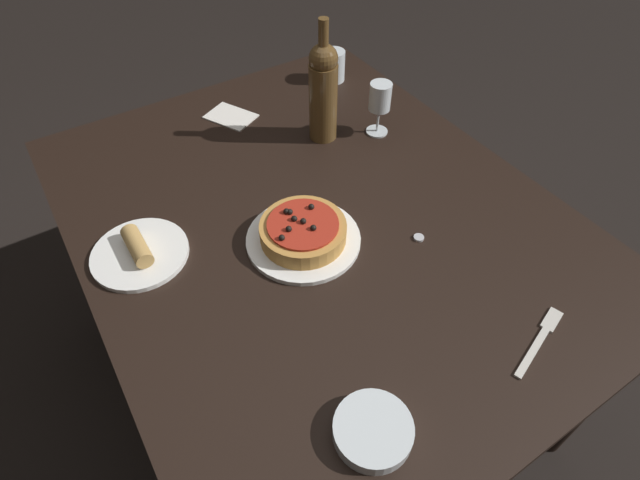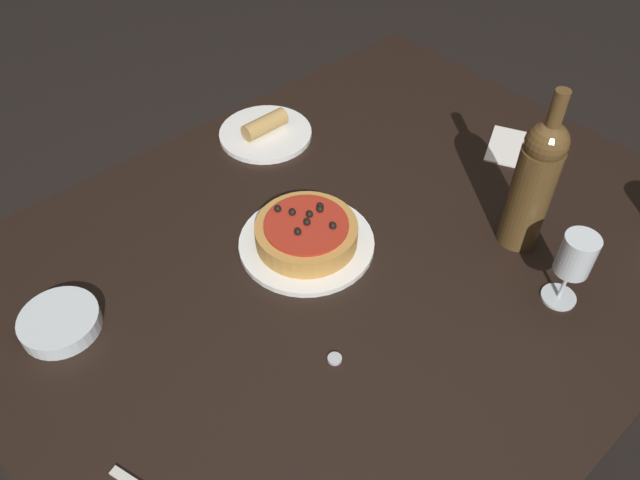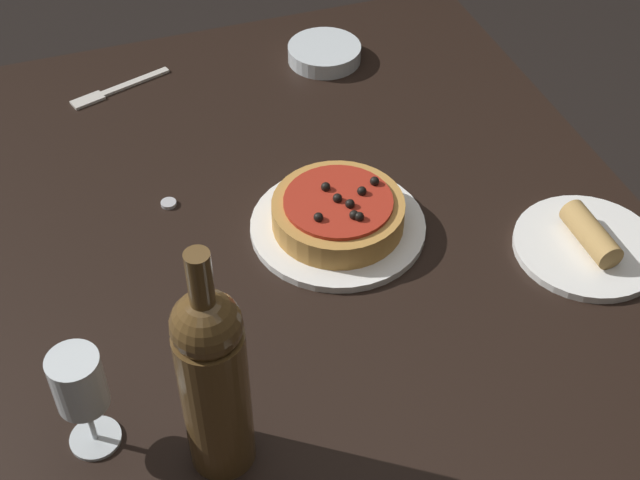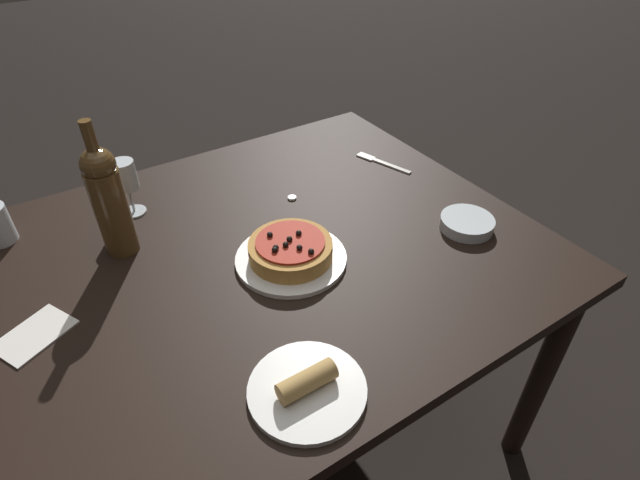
{
  "view_description": "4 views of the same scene",
  "coord_description": "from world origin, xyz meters",
  "px_view_note": "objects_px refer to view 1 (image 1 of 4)",
  "views": [
    {
      "loc": [
        0.73,
        -0.46,
        1.6
      ],
      "look_at": [
        0.1,
        -0.05,
        0.78
      ],
      "focal_mm": 28.0,
      "sensor_mm": 36.0,
      "label": 1
    },
    {
      "loc": [
        0.6,
        0.56,
        1.63
      ],
      "look_at": [
        0.07,
        -0.02,
        0.82
      ],
      "focal_mm": 35.0,
      "sensor_mm": 36.0,
      "label": 2
    },
    {
      "loc": [
        -0.84,
        0.27,
        1.67
      ],
      "look_at": [
        0.02,
        -0.03,
        0.79
      ],
      "focal_mm": 50.0,
      "sensor_mm": 36.0,
      "label": 3
    },
    {
      "loc": [
        -0.37,
        -0.86,
        1.52
      ],
      "look_at": [
        0.11,
        -0.12,
        0.83
      ],
      "focal_mm": 28.0,
      "sensor_mm": 36.0,
      "label": 4
    }
  ],
  "objects_px": {
    "pizza": "(303,231)",
    "water_cup": "(333,66)",
    "wine_glass": "(380,99)",
    "side_bowl": "(373,430)",
    "dining_table": "(316,236)",
    "fork": "(541,338)",
    "bottle_cap": "(419,238)",
    "wine_bottle": "(323,90)",
    "dinner_plate": "(303,239)",
    "side_plate": "(139,252)"
  },
  "relations": [
    {
      "from": "pizza",
      "to": "water_cup",
      "type": "relative_size",
      "value": 2.03
    },
    {
      "from": "wine_glass",
      "to": "side_bowl",
      "type": "bearing_deg",
      "value": -37.56
    },
    {
      "from": "dining_table",
      "to": "fork",
      "type": "xyz_separation_m",
      "value": [
        0.53,
        0.18,
        0.08
      ]
    },
    {
      "from": "dining_table",
      "to": "water_cup",
      "type": "height_order",
      "value": "water_cup"
    },
    {
      "from": "side_bowl",
      "to": "bottle_cap",
      "type": "relative_size",
      "value": 5.66
    },
    {
      "from": "wine_glass",
      "to": "fork",
      "type": "xyz_separation_m",
      "value": [
        0.72,
        -0.14,
        -0.1
      ]
    },
    {
      "from": "wine_bottle",
      "to": "water_cup",
      "type": "distance_m",
      "value": 0.33
    },
    {
      "from": "pizza",
      "to": "fork",
      "type": "xyz_separation_m",
      "value": [
        0.47,
        0.25,
        -0.03
      ]
    },
    {
      "from": "dining_table",
      "to": "pizza",
      "type": "distance_m",
      "value": 0.15
    },
    {
      "from": "dining_table",
      "to": "water_cup",
      "type": "xyz_separation_m",
      "value": [
        -0.5,
        0.38,
        0.13
      ]
    },
    {
      "from": "dining_table",
      "to": "side_bowl",
      "type": "bearing_deg",
      "value": -22.32
    },
    {
      "from": "water_cup",
      "to": "dinner_plate",
      "type": "bearing_deg",
      "value": -39.04
    },
    {
      "from": "dining_table",
      "to": "water_cup",
      "type": "relative_size",
      "value": 14.07
    },
    {
      "from": "dining_table",
      "to": "wine_glass",
      "type": "distance_m",
      "value": 0.42
    },
    {
      "from": "wine_bottle",
      "to": "side_bowl",
      "type": "relative_size",
      "value": 2.46
    },
    {
      "from": "dining_table",
      "to": "fork",
      "type": "distance_m",
      "value": 0.57
    },
    {
      "from": "wine_glass",
      "to": "side_plate",
      "type": "height_order",
      "value": "wine_glass"
    },
    {
      "from": "water_cup",
      "to": "pizza",
      "type": "bearing_deg",
      "value": -39.05
    },
    {
      "from": "wine_glass",
      "to": "water_cup",
      "type": "relative_size",
      "value": 1.58
    },
    {
      "from": "dining_table",
      "to": "dinner_plate",
      "type": "distance_m",
      "value": 0.13
    },
    {
      "from": "dinner_plate",
      "to": "side_bowl",
      "type": "height_order",
      "value": "side_bowl"
    },
    {
      "from": "fork",
      "to": "bottle_cap",
      "type": "distance_m",
      "value": 0.33
    },
    {
      "from": "pizza",
      "to": "wine_glass",
      "type": "xyz_separation_m",
      "value": [
        -0.25,
        0.4,
        0.07
      ]
    },
    {
      "from": "dinner_plate",
      "to": "side_plate",
      "type": "relative_size",
      "value": 1.22
    },
    {
      "from": "bottle_cap",
      "to": "water_cup",
      "type": "bearing_deg",
      "value": 161.92
    },
    {
      "from": "dining_table",
      "to": "wine_bottle",
      "type": "bearing_deg",
      "value": 144.15
    },
    {
      "from": "fork",
      "to": "bottle_cap",
      "type": "relative_size",
      "value": 7.76
    },
    {
      "from": "fork",
      "to": "bottle_cap",
      "type": "height_order",
      "value": "bottle_cap"
    },
    {
      "from": "wine_glass",
      "to": "side_plate",
      "type": "relative_size",
      "value": 0.71
    },
    {
      "from": "side_bowl",
      "to": "side_plate",
      "type": "bearing_deg",
      "value": -161.9
    },
    {
      "from": "dining_table",
      "to": "fork",
      "type": "height_order",
      "value": "fork"
    },
    {
      "from": "pizza",
      "to": "wine_glass",
      "type": "relative_size",
      "value": 1.28
    },
    {
      "from": "dining_table",
      "to": "water_cup",
      "type": "distance_m",
      "value": 0.64
    },
    {
      "from": "side_bowl",
      "to": "fork",
      "type": "height_order",
      "value": "side_bowl"
    },
    {
      "from": "wine_bottle",
      "to": "fork",
      "type": "height_order",
      "value": "wine_bottle"
    },
    {
      "from": "dinner_plate",
      "to": "bottle_cap",
      "type": "height_order",
      "value": "dinner_plate"
    },
    {
      "from": "dining_table",
      "to": "wine_glass",
      "type": "height_order",
      "value": "wine_glass"
    },
    {
      "from": "side_bowl",
      "to": "fork",
      "type": "bearing_deg",
      "value": 85.99
    },
    {
      "from": "dining_table",
      "to": "side_plate",
      "type": "distance_m",
      "value": 0.42
    },
    {
      "from": "dinner_plate",
      "to": "wine_bottle",
      "type": "relative_size",
      "value": 0.78
    },
    {
      "from": "dinner_plate",
      "to": "bottle_cap",
      "type": "xyz_separation_m",
      "value": [
        0.14,
        0.23,
        -0.0
      ]
    },
    {
      "from": "water_cup",
      "to": "bottle_cap",
      "type": "distance_m",
      "value": 0.74
    },
    {
      "from": "water_cup",
      "to": "bottle_cap",
      "type": "xyz_separation_m",
      "value": [
        0.7,
        -0.23,
        -0.05
      ]
    },
    {
      "from": "wine_glass",
      "to": "water_cup",
      "type": "bearing_deg",
      "value": 169.72
    },
    {
      "from": "pizza",
      "to": "wine_glass",
      "type": "distance_m",
      "value": 0.48
    },
    {
      "from": "wine_glass",
      "to": "dining_table",
      "type": "bearing_deg",
      "value": -59.96
    },
    {
      "from": "side_plate",
      "to": "wine_glass",
      "type": "bearing_deg",
      "value": 97.15
    },
    {
      "from": "pizza",
      "to": "wine_bottle",
      "type": "distance_m",
      "value": 0.42
    },
    {
      "from": "water_cup",
      "to": "side_plate",
      "type": "relative_size",
      "value": 0.45
    },
    {
      "from": "wine_bottle",
      "to": "side_bowl",
      "type": "height_order",
      "value": "wine_bottle"
    }
  ]
}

